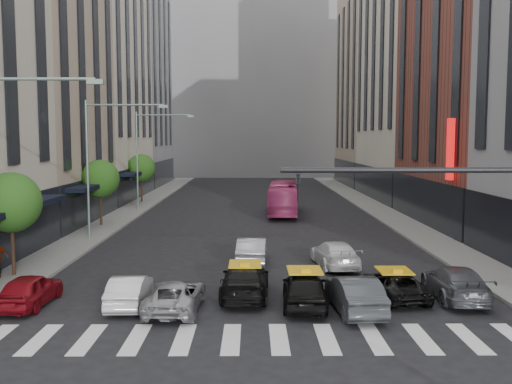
{
  "coord_description": "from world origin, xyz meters",
  "views": [
    {
      "loc": [
        -0.3,
        -17.04,
        6.69
      ],
      "look_at": [
        -0.1,
        11.61,
        4.0
      ],
      "focal_mm": 40.0,
      "sensor_mm": 36.0,
      "label": 1
    }
  ],
  "objects_px": {
    "car_white_front": "(130,291)",
    "taxi_left": "(245,281)",
    "streetlamp_far": "(147,147)",
    "taxi_center": "(305,289)",
    "streetlamp_mid": "(102,151)",
    "car_red": "(30,290)",
    "bus": "(283,198)"
  },
  "relations": [
    {
      "from": "car_white_front",
      "to": "taxi_left",
      "type": "height_order",
      "value": "taxi_left"
    },
    {
      "from": "streetlamp_far",
      "to": "taxi_center",
      "type": "xyz_separation_m",
      "value": [
        11.83,
        -30.85,
        -5.17
      ]
    },
    {
      "from": "streetlamp_mid",
      "to": "taxi_left",
      "type": "distance_m",
      "value": 17.24
    },
    {
      "from": "streetlamp_mid",
      "to": "car_red",
      "type": "distance_m",
      "value": 15.61
    },
    {
      "from": "streetlamp_mid",
      "to": "taxi_center",
      "type": "bearing_deg",
      "value": -51.46
    },
    {
      "from": "car_red",
      "to": "bus",
      "type": "bearing_deg",
      "value": -110.68
    },
    {
      "from": "streetlamp_mid",
      "to": "taxi_left",
      "type": "relative_size",
      "value": 1.86
    },
    {
      "from": "streetlamp_far",
      "to": "bus",
      "type": "distance_m",
      "value": 13.57
    },
    {
      "from": "car_red",
      "to": "taxi_left",
      "type": "height_order",
      "value": "taxi_left"
    },
    {
      "from": "taxi_left",
      "to": "streetlamp_mid",
      "type": "bearing_deg",
      "value": -52.89
    },
    {
      "from": "car_red",
      "to": "taxi_center",
      "type": "bearing_deg",
      "value": -178.8
    },
    {
      "from": "streetlamp_mid",
      "to": "taxi_left",
      "type": "bearing_deg",
      "value": -54.92
    },
    {
      "from": "car_white_front",
      "to": "taxi_left",
      "type": "xyz_separation_m",
      "value": [
        4.6,
        1.27,
        0.07
      ]
    },
    {
      "from": "car_white_front",
      "to": "taxi_left",
      "type": "distance_m",
      "value": 4.77
    },
    {
      "from": "streetlamp_mid",
      "to": "taxi_center",
      "type": "xyz_separation_m",
      "value": [
        11.83,
        -14.85,
        -5.17
      ]
    },
    {
      "from": "streetlamp_far",
      "to": "bus",
      "type": "relative_size",
      "value": 0.87
    },
    {
      "from": "streetlamp_far",
      "to": "car_white_front",
      "type": "relative_size",
      "value": 2.35
    },
    {
      "from": "taxi_center",
      "to": "bus",
      "type": "distance_m",
      "value": 27.87
    },
    {
      "from": "car_white_front",
      "to": "bus",
      "type": "height_order",
      "value": "bus"
    },
    {
      "from": "taxi_left",
      "to": "bus",
      "type": "relative_size",
      "value": 0.47
    },
    {
      "from": "taxi_center",
      "to": "car_red",
      "type": "bearing_deg",
      "value": 2.16
    },
    {
      "from": "streetlamp_mid",
      "to": "bus",
      "type": "relative_size",
      "value": 0.87
    },
    {
      "from": "car_white_front",
      "to": "streetlamp_far",
      "type": "bearing_deg",
      "value": -82.48
    },
    {
      "from": "streetlamp_far",
      "to": "bus",
      "type": "xyz_separation_m",
      "value": [
        12.46,
        -3.0,
        -4.47
      ]
    },
    {
      "from": "streetlamp_mid",
      "to": "taxi_left",
      "type": "height_order",
      "value": "streetlamp_mid"
    },
    {
      "from": "car_white_front",
      "to": "taxi_center",
      "type": "relative_size",
      "value": 0.89
    },
    {
      "from": "taxi_center",
      "to": "streetlamp_far",
      "type": "bearing_deg",
      "value": -65.99
    },
    {
      "from": "streetlamp_far",
      "to": "taxi_left",
      "type": "height_order",
      "value": "streetlamp_far"
    },
    {
      "from": "car_red",
      "to": "car_white_front",
      "type": "xyz_separation_m",
      "value": [
        4.0,
        -0.03,
        -0.03
      ]
    },
    {
      "from": "streetlamp_far",
      "to": "bus",
      "type": "bearing_deg",
      "value": -13.54
    },
    {
      "from": "streetlamp_mid",
      "to": "taxi_center",
      "type": "distance_m",
      "value": 19.68
    },
    {
      "from": "taxi_left",
      "to": "taxi_center",
      "type": "xyz_separation_m",
      "value": [
        2.39,
        -1.4,
        0.03
      ]
    }
  ]
}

